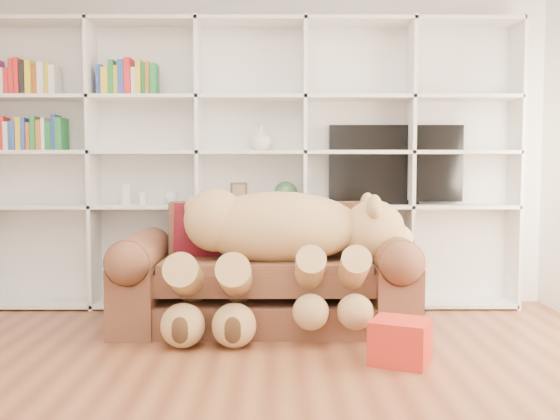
{
  "coord_description": "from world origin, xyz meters",
  "views": [
    {
      "loc": [
        0.22,
        -2.9,
        1.18
      ],
      "look_at": [
        0.23,
        1.63,
        0.87
      ],
      "focal_mm": 40.0,
      "sensor_mm": 36.0,
      "label": 1
    }
  ],
  "objects_px": {
    "teddy_bear": "(280,242)",
    "gift_box": "(401,341)",
    "tv": "(395,165)",
    "sofa": "(266,280)"
  },
  "relations": [
    {
      "from": "gift_box",
      "to": "tv",
      "type": "distance_m",
      "value": 1.92
    },
    {
      "from": "teddy_bear",
      "to": "gift_box",
      "type": "distance_m",
      "value": 1.15
    },
    {
      "from": "teddy_bear",
      "to": "tv",
      "type": "bearing_deg",
      "value": 45.66
    },
    {
      "from": "teddy_bear",
      "to": "tv",
      "type": "distance_m",
      "value": 1.4
    },
    {
      "from": "teddy_bear",
      "to": "gift_box",
      "type": "bearing_deg",
      "value": -40.55
    },
    {
      "from": "teddy_bear",
      "to": "gift_box",
      "type": "relative_size",
      "value": 5.34
    },
    {
      "from": "sofa",
      "to": "teddy_bear",
      "type": "distance_m",
      "value": 0.37
    },
    {
      "from": "sofa",
      "to": "teddy_bear",
      "type": "height_order",
      "value": "teddy_bear"
    },
    {
      "from": "sofa",
      "to": "gift_box",
      "type": "height_order",
      "value": "sofa"
    },
    {
      "from": "sofa",
      "to": "tv",
      "type": "height_order",
      "value": "tv"
    }
  ]
}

